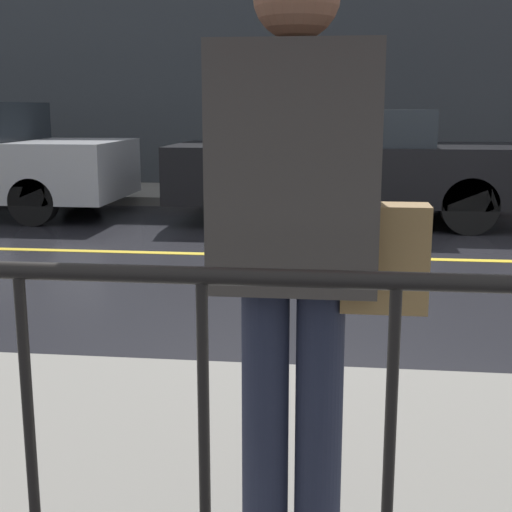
# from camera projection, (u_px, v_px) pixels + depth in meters

# --- Properties ---
(ground_plane) EXTENTS (80.00, 80.00, 0.00)m
(ground_plane) POSITION_uv_depth(u_px,v_px,m) (445.00, 260.00, 7.10)
(ground_plane) COLOR black
(sidewalk_far) EXTENTS (28.00, 2.13, 0.14)m
(sidewalk_far) POSITION_uv_depth(u_px,v_px,m) (406.00, 197.00, 11.51)
(sidewalk_far) COLOR gray
(sidewalk_far) RESTS_ON ground_plane
(lane_marking) EXTENTS (25.20, 0.12, 0.01)m
(lane_marking) POSITION_uv_depth(u_px,v_px,m) (445.00, 260.00, 7.09)
(lane_marking) COLOR gold
(lane_marking) RESTS_ON ground_plane
(building_storefront) EXTENTS (28.00, 0.30, 4.91)m
(building_storefront) POSITION_uv_depth(u_px,v_px,m) (405.00, 50.00, 12.20)
(building_storefront) COLOR #383D42
(building_storefront) RESTS_ON ground_plane
(car_black) EXTENTS (4.62, 1.94, 1.46)m
(car_black) POSITION_uv_depth(u_px,v_px,m) (346.00, 163.00, 9.38)
(car_black) COLOR black
(car_black) RESTS_ON ground_plane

